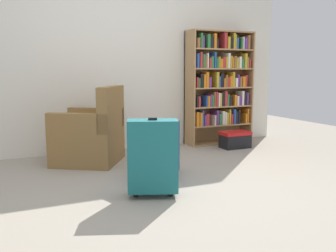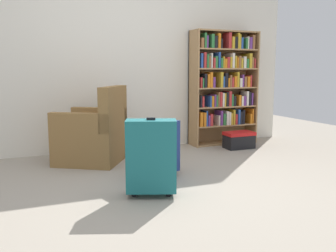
% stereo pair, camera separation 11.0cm
% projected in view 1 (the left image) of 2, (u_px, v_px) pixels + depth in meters
% --- Properties ---
extents(ground_plane, '(9.09, 9.09, 0.00)m').
position_uv_depth(ground_plane, '(173.00, 190.00, 3.35)').
color(ground_plane, '#9E9384').
extents(back_wall, '(5.20, 0.10, 2.60)m').
position_uv_depth(back_wall, '(112.00, 54.00, 4.91)').
color(back_wall, silver).
rests_on(back_wall, ground).
extents(bookshelf, '(1.00, 0.31, 1.64)m').
position_uv_depth(bookshelf, '(219.00, 84.00, 5.40)').
color(bookshelf, '#A87F51').
rests_on(bookshelf, ground).
extents(armchair, '(0.96, 0.96, 0.90)m').
position_uv_depth(armchair, '(91.00, 136.00, 4.31)').
color(armchair, olive).
rests_on(armchair, ground).
extents(mug, '(0.12, 0.08, 0.10)m').
position_uv_depth(mug, '(137.00, 155.00, 4.51)').
color(mug, white).
rests_on(mug, ground).
extents(storage_box, '(0.41, 0.25, 0.23)m').
position_uv_depth(storage_box, '(235.00, 139.00, 5.17)').
color(storage_box, black).
rests_on(storage_box, ground).
extents(suitcase_navy_blue, '(0.48, 0.36, 0.59)m').
position_uv_depth(suitcase_navy_blue, '(156.00, 147.00, 3.73)').
color(suitcase_navy_blue, navy).
rests_on(suitcase_navy_blue, ground).
extents(suitcase_teal, '(0.47, 0.34, 0.69)m').
position_uv_depth(suitcase_teal, '(153.00, 156.00, 3.13)').
color(suitcase_teal, '#19666B').
rests_on(suitcase_teal, ground).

